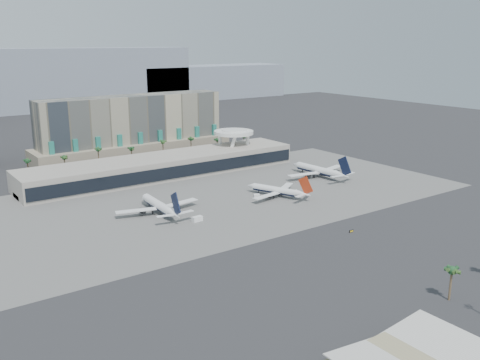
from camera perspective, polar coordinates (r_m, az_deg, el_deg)
ground at (r=235.71m, az=4.48°, el=-4.88°), size 900.00×900.00×0.00m
apron_pad at (r=277.93m, az=-2.80°, el=-1.78°), size 260.00×130.00×0.06m
mountain_ridge at (r=664.02m, az=-20.72°, el=9.53°), size 680.00×60.00×70.00m
hotel at (r=381.81m, az=-11.33°, el=5.06°), size 140.00×30.00×42.00m
terminal at (r=322.36m, az=-8.09°, el=1.59°), size 170.00×32.50×14.50m
saucer_structure at (r=353.01m, az=-0.68°, el=4.85°), size 26.00×26.00×21.89m
palm_row at (r=355.40m, az=-9.75°, el=3.40°), size 157.80×2.80×13.10m
airliner_left at (r=253.07m, az=-8.58°, el=-2.73°), size 41.56×42.86×14.79m
airliner_centre at (r=277.63m, az=4.02°, el=-1.11°), size 35.33×36.46×13.26m
airliner_right at (r=320.38m, az=8.44°, el=1.03°), size 44.45×45.83×15.81m
service_vehicle_a at (r=240.75m, az=-4.59°, el=-4.16°), size 4.90×2.67×2.31m
service_vehicle_b at (r=277.13m, az=1.80°, el=-1.66°), size 3.44×2.80×1.54m
taxiway_sign at (r=231.88m, az=11.79°, el=-5.36°), size 2.20×0.45×0.99m
near_palm_a at (r=179.83m, az=21.64°, el=-9.36°), size 6.00×6.00×11.45m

